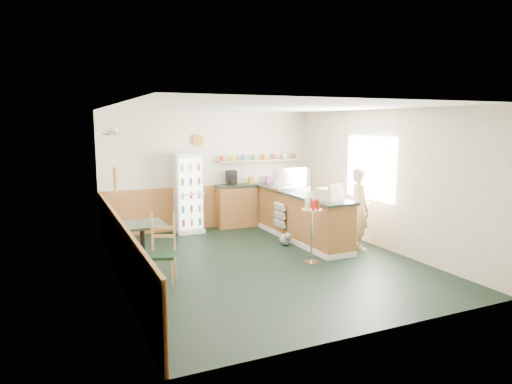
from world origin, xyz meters
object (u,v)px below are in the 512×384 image
drinks_fridge (188,193)px  display_case (290,179)px  shopkeeper (360,209)px  cafe_table (142,237)px  cash_register (330,194)px  condiment_stand (312,221)px  cafe_chair (160,246)px

drinks_fridge → display_case: drinks_fridge is taller
shopkeeper → cafe_table: (-4.10, 0.42, -0.24)m
drinks_fridge → cash_register: (1.96, -2.69, 0.23)m
cash_register → condiment_stand: size_ratio=0.36×
display_case → cafe_table: display_case is taller
drinks_fridge → cafe_chair: 3.23m
drinks_fridge → shopkeeper: drinks_fridge is taller
condiment_stand → cafe_table: condiment_stand is taller
drinks_fridge → cash_register: size_ratio=4.47×
shopkeeper → cafe_chair: shopkeeper is taller
drinks_fridge → cafe_chair: bearing=-113.7°
cafe_chair → drinks_fridge: bearing=87.7°
shopkeeper → condiment_stand: size_ratio=1.42×
display_case → shopkeeper: size_ratio=0.50×
condiment_stand → cafe_chair: (-2.62, 0.17, -0.19)m
shopkeeper → cafe_chair: 3.96m
condiment_stand → cafe_chair: bearing=176.3°
display_case → cafe_chair: size_ratio=0.74×
display_case → cash_register: (0.00, -1.56, -0.11)m
shopkeeper → cafe_chair: bearing=108.3°
drinks_fridge → condiment_stand: drinks_fridge is taller
display_case → shopkeeper: shopkeeper is taller
display_case → drinks_fridge: bearing=150.0°
drinks_fridge → shopkeeper: 3.78m
shopkeeper → condiment_stand: (-1.33, -0.41, -0.05)m
shopkeeper → condiment_stand: bearing=121.9°
cash_register → cafe_table: bearing=158.6°
drinks_fridge → display_case: size_ratio=2.25×
cafe_table → display_case: bearing=18.7°
condiment_stand → cafe_table: bearing=163.4°
drinks_fridge → cafe_table: size_ratio=2.26×
drinks_fridge → cafe_table: bearing=-122.4°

